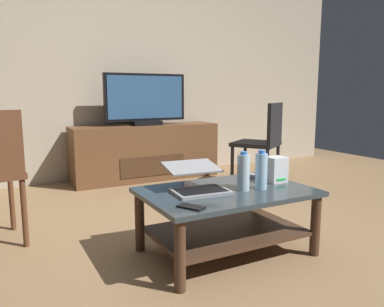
{
  "coord_description": "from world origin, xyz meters",
  "views": [
    {
      "loc": [
        -1.28,
        -1.9,
        0.99
      ],
      "look_at": [
        -0.02,
        0.47,
        0.55
      ],
      "focal_mm": 35.3,
      "sensor_mm": 36.0,
      "label": 1
    }
  ],
  "objects_px": {
    "television": "(146,101)",
    "tv_remote": "(251,175)",
    "water_bottle_near": "(261,171)",
    "media_cabinet": "(146,152)",
    "router_box": "(276,169)",
    "laptop": "(197,181)",
    "dining_chair": "(263,139)",
    "cell_phone": "(191,207)",
    "coffee_table": "(226,209)",
    "water_bottle_far": "(243,172)"
  },
  "relations": [
    {
      "from": "television",
      "to": "tv_remote",
      "type": "relative_size",
      "value": 5.91
    },
    {
      "from": "television",
      "to": "water_bottle_near",
      "type": "bearing_deg",
      "value": -92.94
    },
    {
      "from": "media_cabinet",
      "to": "router_box",
      "type": "xyz_separation_m",
      "value": [
        0.08,
        -2.14,
        0.18
      ]
    },
    {
      "from": "media_cabinet",
      "to": "laptop",
      "type": "height_order",
      "value": "media_cabinet"
    },
    {
      "from": "dining_chair",
      "to": "cell_phone",
      "type": "xyz_separation_m",
      "value": [
        -1.66,
        -1.49,
        -0.09
      ]
    },
    {
      "from": "media_cabinet",
      "to": "cell_phone",
      "type": "height_order",
      "value": "media_cabinet"
    },
    {
      "from": "dining_chair",
      "to": "tv_remote",
      "type": "height_order",
      "value": "dining_chair"
    },
    {
      "from": "cell_phone",
      "to": "tv_remote",
      "type": "bearing_deg",
      "value": 2.56
    },
    {
      "from": "media_cabinet",
      "to": "coffee_table",
      "type": "bearing_deg",
      "value": -98.2
    },
    {
      "from": "television",
      "to": "router_box",
      "type": "distance_m",
      "value": 2.16
    },
    {
      "from": "coffee_table",
      "to": "cell_phone",
      "type": "distance_m",
      "value": 0.45
    },
    {
      "from": "television",
      "to": "router_box",
      "type": "xyz_separation_m",
      "value": [
        0.08,
        -2.12,
        -0.41
      ]
    },
    {
      "from": "coffee_table",
      "to": "laptop",
      "type": "relative_size",
      "value": 2.6
    },
    {
      "from": "dining_chair",
      "to": "water_bottle_near",
      "type": "relative_size",
      "value": 3.7
    },
    {
      "from": "television",
      "to": "laptop",
      "type": "relative_size",
      "value": 2.42
    },
    {
      "from": "coffee_table",
      "to": "water_bottle_near",
      "type": "relative_size",
      "value": 4.26
    },
    {
      "from": "coffee_table",
      "to": "cell_phone",
      "type": "relative_size",
      "value": 7.26
    },
    {
      "from": "coffee_table",
      "to": "laptop",
      "type": "distance_m",
      "value": 0.26
    },
    {
      "from": "media_cabinet",
      "to": "water_bottle_far",
      "type": "height_order",
      "value": "water_bottle_far"
    },
    {
      "from": "router_box",
      "to": "water_bottle_far",
      "type": "xyz_separation_m",
      "value": [
        -0.32,
        -0.07,
        0.03
      ]
    },
    {
      "from": "router_box",
      "to": "water_bottle_far",
      "type": "distance_m",
      "value": 0.33
    },
    {
      "from": "television",
      "to": "laptop",
      "type": "distance_m",
      "value": 2.18
    },
    {
      "from": "dining_chair",
      "to": "laptop",
      "type": "xyz_separation_m",
      "value": [
        -1.46,
        -1.21,
        -0.04
      ]
    },
    {
      "from": "laptop",
      "to": "router_box",
      "type": "height_order",
      "value": "router_box"
    },
    {
      "from": "coffee_table",
      "to": "water_bottle_near",
      "type": "distance_m",
      "value": 0.32
    },
    {
      "from": "laptop",
      "to": "water_bottle_far",
      "type": "xyz_separation_m",
      "value": [
        0.25,
        -0.12,
        0.05
      ]
    },
    {
      "from": "coffee_table",
      "to": "water_bottle_near",
      "type": "bearing_deg",
      "value": -21.59
    },
    {
      "from": "water_bottle_near",
      "to": "tv_remote",
      "type": "bearing_deg",
      "value": 62.79
    },
    {
      "from": "media_cabinet",
      "to": "water_bottle_near",
      "type": "bearing_deg",
      "value": -92.91
    },
    {
      "from": "media_cabinet",
      "to": "water_bottle_far",
      "type": "relative_size",
      "value": 7.08
    },
    {
      "from": "dining_chair",
      "to": "water_bottle_far",
      "type": "relative_size",
      "value": 3.74
    },
    {
      "from": "water_bottle_far",
      "to": "dining_chair",
      "type": "bearing_deg",
      "value": 47.59
    },
    {
      "from": "router_box",
      "to": "water_bottle_far",
      "type": "relative_size",
      "value": 0.71
    },
    {
      "from": "coffee_table",
      "to": "media_cabinet",
      "type": "height_order",
      "value": "media_cabinet"
    },
    {
      "from": "laptop",
      "to": "water_bottle_far",
      "type": "bearing_deg",
      "value": -25.02
    },
    {
      "from": "cell_phone",
      "to": "laptop",
      "type": "bearing_deg",
      "value": 27.03
    },
    {
      "from": "dining_chair",
      "to": "water_bottle_near",
      "type": "height_order",
      "value": "dining_chair"
    },
    {
      "from": "water_bottle_far",
      "to": "media_cabinet",
      "type": "bearing_deg",
      "value": 84.06
    },
    {
      "from": "tv_remote",
      "to": "media_cabinet",
      "type": "bearing_deg",
      "value": 74.41
    },
    {
      "from": "television",
      "to": "laptop",
      "type": "bearing_deg",
      "value": -103.14
    },
    {
      "from": "router_box",
      "to": "tv_remote",
      "type": "relative_size",
      "value": 1.05
    },
    {
      "from": "television",
      "to": "cell_phone",
      "type": "height_order",
      "value": "television"
    },
    {
      "from": "dining_chair",
      "to": "cell_phone",
      "type": "relative_size",
      "value": 6.31
    },
    {
      "from": "router_box",
      "to": "cell_phone",
      "type": "relative_size",
      "value": 1.2
    },
    {
      "from": "dining_chair",
      "to": "coffee_table",
      "type": "bearing_deg",
      "value": -135.49
    },
    {
      "from": "cell_phone",
      "to": "television",
      "type": "bearing_deg",
      "value": 44.82
    },
    {
      "from": "cell_phone",
      "to": "water_bottle_near",
      "type": "bearing_deg",
      "value": -14.81
    },
    {
      "from": "tv_remote",
      "to": "cell_phone",
      "type": "bearing_deg",
      "value": -164.99
    },
    {
      "from": "water_bottle_far",
      "to": "tv_remote",
      "type": "xyz_separation_m",
      "value": [
        0.27,
        0.28,
        -0.1
      ]
    },
    {
      "from": "dining_chair",
      "to": "water_bottle_near",
      "type": "bearing_deg",
      "value": -129.06
    }
  ]
}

